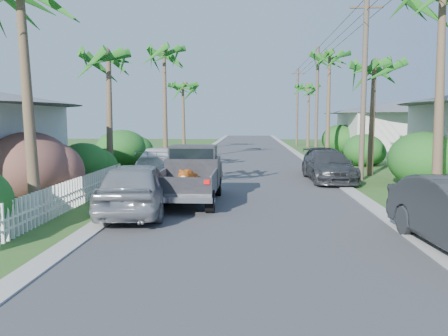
# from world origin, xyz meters

# --- Properties ---
(ground) EXTENTS (120.00, 120.00, 0.00)m
(ground) POSITION_xyz_m (0.00, 0.00, 0.00)
(ground) COLOR #2E5B22
(ground) RESTS_ON ground
(road) EXTENTS (8.00, 100.00, 0.02)m
(road) POSITION_xyz_m (0.00, 25.00, 0.01)
(road) COLOR #38383A
(road) RESTS_ON ground
(curb_left) EXTENTS (0.60, 100.00, 0.06)m
(curb_left) POSITION_xyz_m (-4.30, 25.00, 0.03)
(curb_left) COLOR #A5A39E
(curb_left) RESTS_ON ground
(curb_right) EXTENTS (0.60, 100.00, 0.06)m
(curb_right) POSITION_xyz_m (4.30, 25.00, 0.03)
(curb_right) COLOR #A5A39E
(curb_right) RESTS_ON ground
(pickup_truck) EXTENTS (1.98, 5.12, 2.06)m
(pickup_truck) POSITION_xyz_m (-2.10, 7.10, 1.01)
(pickup_truck) COLOR black
(pickup_truck) RESTS_ON ground
(parked_car_rm) EXTENTS (2.26, 5.20, 1.49)m
(parked_car_rm) POSITION_xyz_m (3.92, 12.62, 0.75)
(parked_car_rm) COLOR #313337
(parked_car_rm) RESTS_ON ground
(parked_car_rf) EXTENTS (1.94, 4.68, 1.58)m
(parked_car_rf) POSITION_xyz_m (4.04, 15.00, 0.79)
(parked_car_rf) COLOR black
(parked_car_rf) RESTS_ON ground
(parked_car_ln) EXTENTS (2.49, 5.16, 1.70)m
(parked_car_ln) POSITION_xyz_m (-3.60, 4.59, 0.85)
(parked_car_ln) COLOR #A0A2A7
(parked_car_ln) RESTS_ON ground
(parked_car_lf) EXTENTS (2.22, 5.12, 1.47)m
(parked_car_lf) POSITION_xyz_m (-5.00, 15.18, 0.73)
(parked_car_lf) COLOR white
(parked_car_lf) RESTS_ON ground
(palm_l_b) EXTENTS (4.40, 4.40, 7.40)m
(palm_l_b) POSITION_xyz_m (-6.80, 12.00, 6.15)
(palm_l_b) COLOR brown
(palm_l_b) RESTS_ON ground
(palm_l_c) EXTENTS (4.40, 4.40, 9.20)m
(palm_l_c) POSITION_xyz_m (-6.00, 22.00, 7.91)
(palm_l_c) COLOR brown
(palm_l_c) RESTS_ON ground
(palm_l_d) EXTENTS (4.40, 4.40, 7.70)m
(palm_l_d) POSITION_xyz_m (-6.50, 34.00, 6.44)
(palm_l_d) COLOR brown
(palm_l_d) RESTS_ON ground
(palm_r_b) EXTENTS (4.40, 4.40, 7.20)m
(palm_r_b) POSITION_xyz_m (6.60, 15.00, 5.95)
(palm_r_b) COLOR brown
(palm_r_b) RESTS_ON ground
(palm_r_c) EXTENTS (4.40, 4.40, 9.40)m
(palm_r_c) POSITION_xyz_m (6.20, 26.00, 8.11)
(palm_r_c) COLOR brown
(palm_r_c) RESTS_ON ground
(palm_r_d) EXTENTS (4.40, 4.40, 8.00)m
(palm_r_d) POSITION_xyz_m (6.50, 40.00, 6.74)
(palm_r_d) COLOR brown
(palm_r_d) RESTS_ON ground
(shrub_l_b) EXTENTS (3.00, 3.30, 2.60)m
(shrub_l_b) POSITION_xyz_m (-7.80, 6.00, 1.30)
(shrub_l_b) COLOR #A4174A
(shrub_l_b) RESTS_ON ground
(shrub_l_c) EXTENTS (2.40, 2.64, 2.00)m
(shrub_l_c) POSITION_xyz_m (-7.40, 10.00, 1.00)
(shrub_l_c) COLOR #164E1F
(shrub_l_c) RESTS_ON ground
(shrub_l_d) EXTENTS (3.20, 3.52, 2.40)m
(shrub_l_d) POSITION_xyz_m (-8.00, 18.00, 1.20)
(shrub_l_d) COLOR #164E1F
(shrub_l_d) RESTS_ON ground
(shrub_r_b) EXTENTS (3.00, 3.30, 2.50)m
(shrub_r_b) POSITION_xyz_m (7.80, 11.00, 1.25)
(shrub_r_b) COLOR #164E1F
(shrub_r_b) RESTS_ON ground
(shrub_r_c) EXTENTS (2.60, 2.86, 2.10)m
(shrub_r_c) POSITION_xyz_m (7.50, 20.00, 1.05)
(shrub_r_c) COLOR #164E1F
(shrub_r_c) RESTS_ON ground
(shrub_r_d) EXTENTS (3.20, 3.52, 2.60)m
(shrub_r_d) POSITION_xyz_m (8.00, 30.00, 1.30)
(shrub_r_d) COLOR #164E1F
(shrub_r_d) RESTS_ON ground
(picket_fence) EXTENTS (0.10, 11.00, 1.00)m
(picket_fence) POSITION_xyz_m (-6.00, 5.50, 0.50)
(picket_fence) COLOR white
(picket_fence) RESTS_ON ground
(house_right_far) EXTENTS (9.00, 8.00, 4.60)m
(house_right_far) POSITION_xyz_m (13.00, 30.00, 2.12)
(house_right_far) COLOR silver
(house_right_far) RESTS_ON ground
(utility_pole_b) EXTENTS (1.60, 0.26, 9.00)m
(utility_pole_b) POSITION_xyz_m (5.60, 13.00, 4.60)
(utility_pole_b) COLOR brown
(utility_pole_b) RESTS_ON ground
(utility_pole_c) EXTENTS (1.60, 0.26, 9.00)m
(utility_pole_c) POSITION_xyz_m (5.60, 28.00, 4.60)
(utility_pole_c) COLOR brown
(utility_pole_c) RESTS_ON ground
(utility_pole_d) EXTENTS (1.60, 0.26, 9.00)m
(utility_pole_d) POSITION_xyz_m (5.60, 43.00, 4.60)
(utility_pole_d) COLOR brown
(utility_pole_d) RESTS_ON ground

